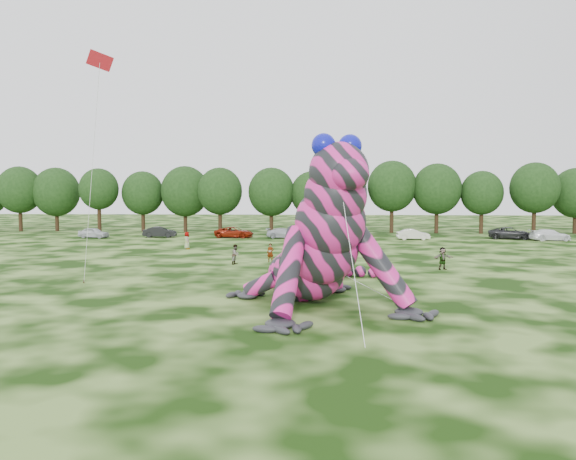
{
  "coord_description": "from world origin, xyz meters",
  "views": [
    {
      "loc": [
        -2.51,
        -23.98,
        6.11
      ],
      "look_at": [
        -4.43,
        6.19,
        4.0
      ],
      "focal_mm": 35.0,
      "sensor_mm": 36.0,
      "label": 1
    }
  ],
  "objects_px": {
    "flying_kite": "(99,77)",
    "tree_13": "(534,198)",
    "car_4": "(347,234)",
    "spectator_1": "(236,254)",
    "tree_1": "(20,199)",
    "tree_8": "(312,202)",
    "car_7": "(550,235)",
    "tree_9": "(349,203)",
    "spectator_4": "(187,240)",
    "spectator_0": "(270,253)",
    "tree_12": "(482,202)",
    "tree_3": "(99,200)",
    "tree_6": "(220,200)",
    "tree_2": "(56,199)",
    "car_5": "(413,234)",
    "car_3": "(284,233)",
    "inflatable_gecko": "(303,221)",
    "tree_14": "(576,201)",
    "tree_10": "(392,197)",
    "car_0": "(94,233)",
    "car_1": "(160,232)",
    "spectator_5": "(443,258)",
    "tree_4": "(143,201)",
    "tree_11": "(437,198)",
    "tree_7": "(271,200)",
    "tree_5": "(185,199)",
    "car_6": "(511,233)",
    "car_2": "(234,232)"
  },
  "relations": [
    {
      "from": "flying_kite",
      "to": "tree_13",
      "type": "height_order",
      "value": "flying_kite"
    },
    {
      "from": "car_4",
      "to": "spectator_1",
      "type": "bearing_deg",
      "value": 164.42
    },
    {
      "from": "tree_1",
      "to": "spectator_1",
      "type": "distance_m",
      "value": 52.9
    },
    {
      "from": "tree_8",
      "to": "tree_13",
      "type": "height_order",
      "value": "tree_13"
    },
    {
      "from": "car_7",
      "to": "spectator_1",
      "type": "distance_m",
      "value": 42.66
    },
    {
      "from": "tree_9",
      "to": "spectator_4",
      "type": "relative_size",
      "value": 4.8
    },
    {
      "from": "spectator_4",
      "to": "spectator_0",
      "type": "height_order",
      "value": "spectator_4"
    },
    {
      "from": "tree_12",
      "to": "spectator_4",
      "type": "distance_m",
      "value": 44.05
    },
    {
      "from": "tree_3",
      "to": "tree_6",
      "type": "relative_size",
      "value": 0.99
    },
    {
      "from": "tree_2",
      "to": "spectator_4",
      "type": "height_order",
      "value": "tree_2"
    },
    {
      "from": "tree_12",
      "to": "car_5",
      "type": "distance_m",
      "value": 16.22
    },
    {
      "from": "tree_1",
      "to": "car_3",
      "type": "height_order",
      "value": "tree_1"
    },
    {
      "from": "inflatable_gecko",
      "to": "tree_14",
      "type": "distance_m",
      "value": 63.5
    },
    {
      "from": "tree_13",
      "to": "tree_2",
      "type": "bearing_deg",
      "value": 178.66
    },
    {
      "from": "car_3",
      "to": "car_4",
      "type": "relative_size",
      "value": 1.18
    },
    {
      "from": "tree_10",
      "to": "tree_14",
      "type": "xyz_separation_m",
      "value": [
        26.06,
        0.14,
        -0.55
      ]
    },
    {
      "from": "car_0",
      "to": "car_1",
      "type": "relative_size",
      "value": 0.93
    },
    {
      "from": "spectator_5",
      "to": "spectator_1",
      "type": "distance_m",
      "value": 16.68
    },
    {
      "from": "tree_3",
      "to": "car_7",
      "type": "xyz_separation_m",
      "value": [
        60.93,
        -10.66,
        -4.02
      ]
    },
    {
      "from": "flying_kite",
      "to": "tree_8",
      "type": "relative_size",
      "value": 1.64
    },
    {
      "from": "tree_12",
      "to": "spectator_5",
      "type": "bearing_deg",
      "value": -109.37
    },
    {
      "from": "tree_4",
      "to": "car_4",
      "type": "relative_size",
      "value": 2.37
    },
    {
      "from": "spectator_4",
      "to": "car_1",
      "type": "bearing_deg",
      "value": 0.17
    },
    {
      "from": "inflatable_gecko",
      "to": "tree_11",
      "type": "xyz_separation_m",
      "value": [
        17.44,
        51.0,
        0.59
      ]
    },
    {
      "from": "tree_13",
      "to": "car_0",
      "type": "bearing_deg",
      "value": -170.22
    },
    {
      "from": "flying_kite",
      "to": "tree_7",
      "type": "xyz_separation_m",
      "value": [
        5.94,
        47.39,
        -8.2
      ]
    },
    {
      "from": "tree_3",
      "to": "car_1",
      "type": "relative_size",
      "value": 2.2
    },
    {
      "from": "tree_10",
      "to": "tree_11",
      "type": "height_order",
      "value": "tree_10"
    },
    {
      "from": "tree_4",
      "to": "car_1",
      "type": "bearing_deg",
      "value": -61.74
    },
    {
      "from": "tree_12",
      "to": "tree_7",
      "type": "bearing_deg",
      "value": -178.22
    },
    {
      "from": "tree_2",
      "to": "tree_12",
      "type": "distance_m",
      "value": 63.04
    },
    {
      "from": "tree_12",
      "to": "tree_14",
      "type": "distance_m",
      "value": 13.49
    },
    {
      "from": "inflatable_gecko",
      "to": "tree_5",
      "type": "bearing_deg",
      "value": 86.36
    },
    {
      "from": "tree_5",
      "to": "car_6",
      "type": "bearing_deg",
      "value": -12.55
    },
    {
      "from": "flying_kite",
      "to": "tree_5",
      "type": "height_order",
      "value": "flying_kite"
    },
    {
      "from": "car_4",
      "to": "tree_13",
      "type": "bearing_deg",
      "value": -64.68
    },
    {
      "from": "inflatable_gecko",
      "to": "tree_8",
      "type": "relative_size",
      "value": 1.99
    },
    {
      "from": "tree_3",
      "to": "tree_11",
      "type": "relative_size",
      "value": 0.94
    },
    {
      "from": "tree_14",
      "to": "car_3",
      "type": "bearing_deg",
      "value": -165.31
    },
    {
      "from": "tree_8",
      "to": "tree_10",
      "type": "distance_m",
      "value": 11.75
    },
    {
      "from": "tree_4",
      "to": "car_4",
      "type": "bearing_deg",
      "value": -19.92
    },
    {
      "from": "tree_2",
      "to": "car_0",
      "type": "bearing_deg",
      "value": -48.07
    },
    {
      "from": "car_4",
      "to": "spectator_5",
      "type": "relative_size",
      "value": 2.17
    },
    {
      "from": "tree_8",
      "to": "car_7",
      "type": "relative_size",
      "value": 1.84
    },
    {
      "from": "inflatable_gecko",
      "to": "tree_2",
      "type": "distance_m",
      "value": 64.88
    },
    {
      "from": "flying_kite",
      "to": "car_2",
      "type": "xyz_separation_m",
      "value": [
        1.87,
        38.97,
        -12.23
      ]
    },
    {
      "from": "car_6",
      "to": "spectator_1",
      "type": "xyz_separation_m",
      "value": [
        -31.01,
        -26.51,
        0.08
      ]
    },
    {
      "from": "tree_5",
      "to": "car_1",
      "type": "relative_size",
      "value": 2.28
    },
    {
      "from": "car_5",
      "to": "flying_kite",
      "type": "bearing_deg",
      "value": 144.54
    },
    {
      "from": "car_1",
      "to": "spectator_0",
      "type": "xyz_separation_m",
      "value": [
        16.94,
        -24.59,
        0.1
      ]
    }
  ]
}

